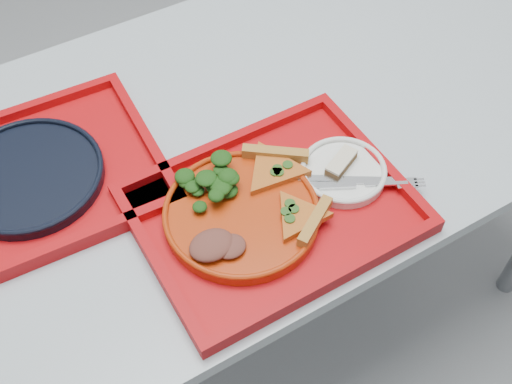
# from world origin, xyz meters

# --- Properties ---
(ground) EXTENTS (10.00, 10.00, 0.00)m
(ground) POSITION_xyz_m (0.00, 0.00, 0.00)
(ground) COLOR gray
(ground) RESTS_ON ground
(table) EXTENTS (1.60, 0.80, 0.75)m
(table) POSITION_xyz_m (0.00, 0.00, 0.68)
(table) COLOR #A2ADB6
(table) RESTS_ON ground
(tray_main) EXTENTS (0.45, 0.35, 0.01)m
(tray_main) POSITION_xyz_m (-0.02, -0.21, 0.76)
(tray_main) COLOR #B1090D
(tray_main) RESTS_ON table
(tray_far) EXTENTS (0.47, 0.37, 0.01)m
(tray_far) POSITION_xyz_m (-0.36, 0.06, 0.76)
(tray_far) COLOR #B1090D
(tray_far) RESTS_ON table
(dinner_plate) EXTENTS (0.26, 0.26, 0.02)m
(dinner_plate) POSITION_xyz_m (-0.08, -0.20, 0.77)
(dinner_plate) COLOR #AC2E0B
(dinner_plate) RESTS_ON tray_main
(side_plate) EXTENTS (0.15, 0.15, 0.01)m
(side_plate) POSITION_xyz_m (0.12, -0.21, 0.77)
(side_plate) COLOR white
(side_plate) RESTS_ON tray_main
(navy_plate) EXTENTS (0.26, 0.26, 0.02)m
(navy_plate) POSITION_xyz_m (-0.36, 0.06, 0.77)
(navy_plate) COLOR black
(navy_plate) RESTS_ON tray_far
(pizza_slice_a) EXTENTS (0.14, 0.15, 0.02)m
(pizza_slice_a) POSITION_xyz_m (-0.00, -0.26, 0.79)
(pizza_slice_a) COLOR orange
(pizza_slice_a) RESTS_ON dinner_plate
(pizza_slice_b) EXTENTS (0.17, 0.17, 0.02)m
(pizza_slice_b) POSITION_xyz_m (0.01, -0.15, 0.79)
(pizza_slice_b) COLOR orange
(pizza_slice_b) RESTS_ON dinner_plate
(salad_heap) EXTENTS (0.09, 0.08, 0.04)m
(salad_heap) POSITION_xyz_m (-0.10, -0.13, 0.80)
(salad_heap) COLOR black
(salad_heap) RESTS_ON dinner_plate
(meat_portion) EXTENTS (0.07, 0.06, 0.02)m
(meat_portion) POSITION_xyz_m (-0.15, -0.24, 0.79)
(meat_portion) COLOR brown
(meat_portion) RESTS_ON dinner_plate
(dessert_bar) EXTENTS (0.07, 0.05, 0.02)m
(dessert_bar) POSITION_xyz_m (0.12, -0.20, 0.79)
(dessert_bar) COLOR #4E321A
(dessert_bar) RESTS_ON side_plate
(knife) EXTENTS (0.17, 0.11, 0.01)m
(knife) POSITION_xyz_m (0.12, -0.24, 0.78)
(knife) COLOR silver
(knife) RESTS_ON side_plate
(fork) EXTENTS (0.17, 0.11, 0.01)m
(fork) POSITION_xyz_m (0.13, -0.26, 0.78)
(fork) COLOR silver
(fork) RESTS_ON side_plate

